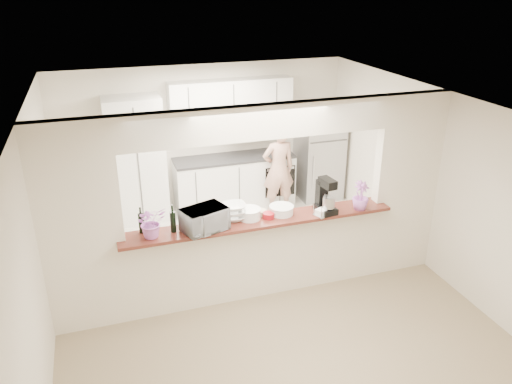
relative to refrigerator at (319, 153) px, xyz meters
name	(u,v)px	position (x,y,z in m)	size (l,w,h in m)	color
floor	(259,293)	(-2.05, -2.65, -0.85)	(6.00, 6.00, 0.00)	#988967
tile_overlay	(228,238)	(-2.05, -1.10, -0.84)	(5.00, 2.90, 0.01)	beige
partition	(259,189)	(-2.05, -2.65, 0.63)	(5.00, 0.15, 2.50)	#EEE5D0
bar_counter	(259,255)	(-2.05, -2.65, -0.27)	(3.40, 0.38, 1.09)	#EEE5D0
kitchen_cabinets	(198,158)	(-2.24, 0.07, 0.12)	(3.15, 0.62, 2.25)	silver
refrigerator	(319,153)	(0.00, 0.00, 0.00)	(0.75, 0.70, 1.70)	#A1A1A5
flower_left	(151,222)	(-3.35, -2.72, 0.42)	(0.33, 0.29, 0.37)	#D16EC8
wine_bottle_a	(173,221)	(-3.10, -2.67, 0.37)	(0.07, 0.07, 0.34)	black
wine_bottle_b	(141,223)	(-3.45, -2.58, 0.36)	(0.06, 0.06, 0.32)	black
toaster_oven	(204,219)	(-2.75, -2.75, 0.38)	(0.50, 0.34, 0.28)	#A7A7AB
serving_bowls	(234,212)	(-2.35, -2.60, 0.34)	(0.28, 0.28, 0.21)	white
plate_stack_a	(249,214)	(-2.16, -2.62, 0.30)	(0.28, 0.28, 0.13)	white
plate_stack_b	(281,210)	(-1.75, -2.62, 0.29)	(0.31, 0.31, 0.11)	white
red_bowl	(269,215)	(-1.94, -2.68, 0.27)	(0.15, 0.15, 0.07)	maroon
tan_bowl	(261,212)	(-2.00, -2.57, 0.27)	(0.14, 0.14, 0.07)	#C3AE89
utensil_caddy	(324,207)	(-1.25, -2.80, 0.34)	(0.30, 0.25, 0.25)	silver
stand_mixer	(326,197)	(-1.20, -2.73, 0.44)	(0.23, 0.33, 0.45)	black
flower_right	(361,196)	(-0.75, -2.80, 0.43)	(0.21, 0.21, 0.37)	#D673D3
person	(278,169)	(-0.94, -0.39, -0.06)	(0.57, 0.38, 1.57)	tan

